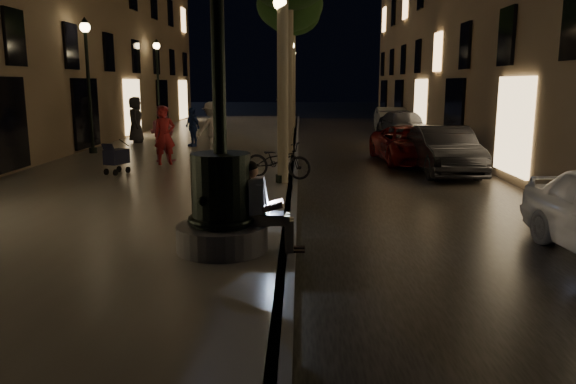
{
  "coord_description": "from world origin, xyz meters",
  "views": [
    {
      "loc": [
        0.19,
        -6.3,
        2.73
      ],
      "look_at": [
        -0.01,
        3.0,
        0.92
      ],
      "focal_mm": 35.0,
      "sensor_mm": 36.0,
      "label": 1
    }
  ],
  "objects_px": {
    "lamp_left_c": "(158,73)",
    "lamp_curb_a": "(281,62)",
    "fountain_lamppost": "(221,185)",
    "pedestrian_blue": "(193,127)",
    "bicycle": "(278,160)",
    "car_fifth": "(391,120)",
    "seated_man_laptop": "(262,204)",
    "car_rear": "(404,126)",
    "pedestrian_white": "(212,128)",
    "lamp_left_b": "(88,68)",
    "pedestrian_dark": "(136,120)",
    "tree_third": "(290,6)",
    "lamp_curb_d": "(293,75)",
    "car_second": "(444,150)",
    "lamp_curb_c": "(291,73)",
    "tree_far": "(293,15)",
    "lamp_curb_b": "(288,70)",
    "car_third": "(410,145)",
    "pedestrian_red": "(165,136)",
    "pedestrian_pink": "(162,134)",
    "stroller": "(116,157)"
  },
  "relations": [
    {
      "from": "tree_third",
      "to": "lamp_curb_c",
      "type": "xyz_separation_m",
      "value": [
        0.0,
        4.0,
        -2.9
      ]
    },
    {
      "from": "lamp_left_c",
      "to": "lamp_left_b",
      "type": "bearing_deg",
      "value": -90.0
    },
    {
      "from": "pedestrian_dark",
      "to": "car_second",
      "type": "bearing_deg",
      "value": -131.89
    },
    {
      "from": "seated_man_laptop",
      "to": "car_second",
      "type": "xyz_separation_m",
      "value": [
        4.95,
        8.73,
        -0.21
      ]
    },
    {
      "from": "tree_far",
      "to": "lamp_curb_b",
      "type": "bearing_deg",
      "value": -90.46
    },
    {
      "from": "lamp_left_c",
      "to": "pedestrian_blue",
      "type": "height_order",
      "value": "lamp_left_c"
    },
    {
      "from": "lamp_curb_a",
      "to": "lamp_curb_b",
      "type": "height_order",
      "value": "same"
    },
    {
      "from": "fountain_lamppost",
      "to": "car_rear",
      "type": "height_order",
      "value": "fountain_lamppost"
    },
    {
      "from": "car_third",
      "to": "pedestrian_pink",
      "type": "relative_size",
      "value": 2.48
    },
    {
      "from": "seated_man_laptop",
      "to": "lamp_curb_a",
      "type": "xyz_separation_m",
      "value": [
        0.09,
        6.0,
        2.31
      ]
    },
    {
      "from": "tree_far",
      "to": "fountain_lamppost",
      "type": "bearing_deg",
      "value": -91.86
    },
    {
      "from": "pedestrian_dark",
      "to": "tree_third",
      "type": "bearing_deg",
      "value": -81.46
    },
    {
      "from": "tree_third",
      "to": "bicycle",
      "type": "height_order",
      "value": "tree_third"
    },
    {
      "from": "fountain_lamppost",
      "to": "pedestrian_red",
      "type": "distance_m",
      "value": 9.66
    },
    {
      "from": "lamp_curb_a",
      "to": "car_fifth",
      "type": "height_order",
      "value": "lamp_curb_a"
    },
    {
      "from": "car_rear",
      "to": "pedestrian_white",
      "type": "bearing_deg",
      "value": -144.47
    },
    {
      "from": "car_second",
      "to": "bicycle",
      "type": "bearing_deg",
      "value": -156.82
    },
    {
      "from": "car_rear",
      "to": "seated_man_laptop",
      "type": "bearing_deg",
      "value": -112.37
    },
    {
      "from": "lamp_left_b",
      "to": "car_rear",
      "type": "height_order",
      "value": "lamp_left_b"
    },
    {
      "from": "tree_third",
      "to": "lamp_curb_d",
      "type": "height_order",
      "value": "tree_third"
    },
    {
      "from": "tree_far",
      "to": "pedestrian_pink",
      "type": "distance_m",
      "value": 15.73
    },
    {
      "from": "fountain_lamppost",
      "to": "pedestrian_red",
      "type": "xyz_separation_m",
      "value": [
        -3.05,
        9.16,
        -0.11
      ]
    },
    {
      "from": "fountain_lamppost",
      "to": "lamp_curb_b",
      "type": "distance_m",
      "value": 14.16
    },
    {
      "from": "fountain_lamppost",
      "to": "pedestrian_blue",
      "type": "xyz_separation_m",
      "value": [
        -3.15,
        14.29,
        -0.23
      ]
    },
    {
      "from": "pedestrian_red",
      "to": "fountain_lamppost",
      "type": "bearing_deg",
      "value": -94.73
    },
    {
      "from": "lamp_curb_d",
      "to": "tree_third",
      "type": "bearing_deg",
      "value": -90.0
    },
    {
      "from": "car_third",
      "to": "pedestrian_white",
      "type": "xyz_separation_m",
      "value": [
        -6.95,
        0.5,
        0.51
      ]
    },
    {
      "from": "lamp_left_b",
      "to": "stroller",
      "type": "xyz_separation_m",
      "value": [
        2.42,
        -4.76,
        -2.55
      ]
    },
    {
      "from": "lamp_left_b",
      "to": "car_fifth",
      "type": "height_order",
      "value": "lamp_left_b"
    },
    {
      "from": "pedestrian_dark",
      "to": "bicycle",
      "type": "height_order",
      "value": "pedestrian_dark"
    },
    {
      "from": "lamp_curb_d",
      "to": "lamp_left_c",
      "type": "height_order",
      "value": "same"
    },
    {
      "from": "lamp_curb_b",
      "to": "car_second",
      "type": "relative_size",
      "value": 1.1
    },
    {
      "from": "pedestrian_blue",
      "to": "pedestrian_red",
      "type": "bearing_deg",
      "value": -41.72
    },
    {
      "from": "lamp_left_c",
      "to": "lamp_curb_a",
      "type": "bearing_deg",
      "value": -66.07
    },
    {
      "from": "fountain_lamppost",
      "to": "pedestrian_dark",
      "type": "relative_size",
      "value": 2.67
    },
    {
      "from": "lamp_curb_a",
      "to": "lamp_curb_c",
      "type": "height_order",
      "value": "same"
    },
    {
      "from": "pedestrian_blue",
      "to": "bicycle",
      "type": "relative_size",
      "value": 0.85
    },
    {
      "from": "pedestrian_white",
      "to": "pedestrian_dark",
      "type": "relative_size",
      "value": 0.96
    },
    {
      "from": "car_third",
      "to": "pedestrian_red",
      "type": "relative_size",
      "value": 2.5
    },
    {
      "from": "tree_third",
      "to": "pedestrian_dark",
      "type": "height_order",
      "value": "tree_third"
    },
    {
      "from": "seated_man_laptop",
      "to": "tree_far",
      "type": "distance_m",
      "value": 24.62
    },
    {
      "from": "bicycle",
      "to": "car_fifth",
      "type": "bearing_deg",
      "value": -0.37
    },
    {
      "from": "car_fifth",
      "to": "pedestrian_blue",
      "type": "xyz_separation_m",
      "value": [
        -9.35,
        -8.52,
        0.28
      ]
    },
    {
      "from": "pedestrian_white",
      "to": "seated_man_laptop",
      "type": "bearing_deg",
      "value": 61.18
    },
    {
      "from": "pedestrian_dark",
      "to": "bicycle",
      "type": "xyz_separation_m",
      "value": [
        6.48,
        -9.12,
        -0.49
      ]
    },
    {
      "from": "car_third",
      "to": "pedestrian_blue",
      "type": "relative_size",
      "value": 2.89
    },
    {
      "from": "stroller",
      "to": "fountain_lamppost",
      "type": "bearing_deg",
      "value": -39.37
    },
    {
      "from": "tree_third",
      "to": "lamp_curb_c",
      "type": "bearing_deg",
      "value": 90.0
    },
    {
      "from": "pedestrian_pink",
      "to": "seated_man_laptop",
      "type": "bearing_deg",
      "value": 125.92
    },
    {
      "from": "pedestrian_white",
      "to": "lamp_left_b",
      "type": "bearing_deg",
      "value": -45.47
    }
  ]
}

